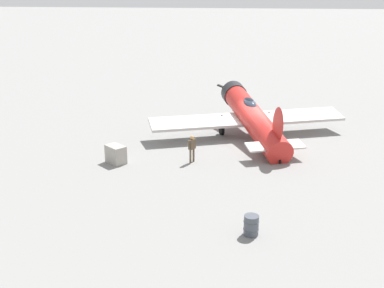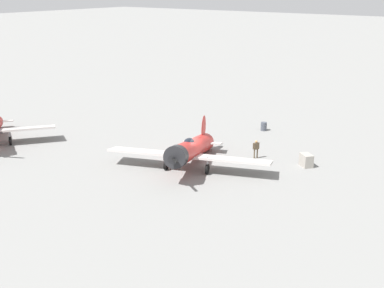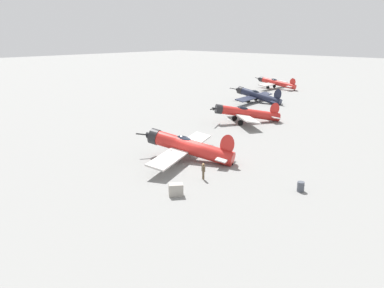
{
  "view_description": "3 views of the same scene",
  "coord_description": "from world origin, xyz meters",
  "px_view_note": "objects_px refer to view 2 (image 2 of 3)",
  "views": [
    {
      "loc": [
        29.57,
        0.28,
        9.57
      ],
      "look_at": [
        4.56,
        -3.39,
        1.1
      ],
      "focal_mm": 44.0,
      "sensor_mm": 36.0,
      "label": 1
    },
    {
      "loc": [
        -31.4,
        -23.25,
        14.34
      ],
      "look_at": [
        -0.0,
        0.0,
        1.8
      ],
      "focal_mm": 47.32,
      "sensor_mm": 36.0,
      "label": 2
    },
    {
      "loc": [
        26.16,
        -28.28,
        12.95
      ],
      "look_at": [
        -0.0,
        0.0,
        1.8
      ],
      "focal_mm": 35.73,
      "sensor_mm": 36.0,
      "label": 3
    }
  ],
  "objects_px": {
    "airplane_foreground": "(190,150)",
    "ground_crew_mechanic": "(256,147)",
    "equipment_crate": "(306,160)",
    "fuel_drum": "(264,126)"
  },
  "relations": [
    {
      "from": "fuel_drum",
      "to": "airplane_foreground",
      "type": "bearing_deg",
      "value": -178.36
    },
    {
      "from": "equipment_crate",
      "to": "fuel_drum",
      "type": "relative_size",
      "value": 1.62
    },
    {
      "from": "equipment_crate",
      "to": "ground_crew_mechanic",
      "type": "bearing_deg",
      "value": 99.58
    },
    {
      "from": "airplane_foreground",
      "to": "equipment_crate",
      "type": "height_order",
      "value": "airplane_foreground"
    },
    {
      "from": "airplane_foreground",
      "to": "equipment_crate",
      "type": "bearing_deg",
      "value": 106.53
    },
    {
      "from": "ground_crew_mechanic",
      "to": "equipment_crate",
      "type": "distance_m",
      "value": 4.37
    },
    {
      "from": "ground_crew_mechanic",
      "to": "equipment_crate",
      "type": "xyz_separation_m",
      "value": [
        0.72,
        -4.28,
        -0.46
      ]
    },
    {
      "from": "equipment_crate",
      "to": "fuel_drum",
      "type": "bearing_deg",
      "value": 47.62
    },
    {
      "from": "equipment_crate",
      "to": "fuel_drum",
      "type": "xyz_separation_m",
      "value": [
        7.17,
        7.86,
        -0.09
      ]
    },
    {
      "from": "airplane_foreground",
      "to": "ground_crew_mechanic",
      "type": "xyz_separation_m",
      "value": [
        5.03,
        -3.21,
        -0.48
      ]
    }
  ]
}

